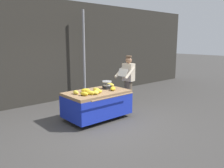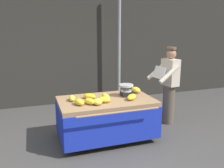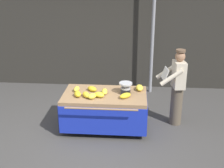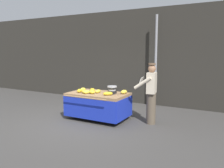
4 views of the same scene
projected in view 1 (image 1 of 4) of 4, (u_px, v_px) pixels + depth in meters
The scene contains 15 objects.
ground_plane at pixel (100, 125), 6.05m from camera, with size 60.00×60.00×0.00m, color #423F3D.
back_wall at pixel (44, 52), 8.04m from camera, with size 16.00×0.24×3.63m, color #2D2B26.
street_pole at pixel (84, 55), 8.57m from camera, with size 0.09×0.09×3.31m, color gray.
banana_cart at pixel (97, 99), 6.46m from camera, with size 1.79×1.26×0.80m.
weighing_scale at pixel (107, 85), 6.74m from camera, with size 0.28×0.28×0.24m.
banana_bunch_0 at pixel (90, 93), 6.03m from camera, with size 0.12×0.24×0.11m, color yellow.
banana_bunch_1 at pixel (96, 92), 6.06m from camera, with size 0.15×0.20×0.11m, color yellow.
banana_bunch_2 at pixel (76, 92), 6.09m from camera, with size 0.11×0.23×0.10m, color yellow.
banana_bunch_3 at pixel (96, 90), 6.42m from camera, with size 0.12×0.26×0.10m, color yellow.
banana_bunch_4 at pixel (84, 94), 5.93m from camera, with size 0.14×0.24×0.11m, color gold.
banana_bunch_5 at pixel (110, 85), 7.09m from camera, with size 0.16×0.28×0.11m, color yellow.
banana_bunch_6 at pixel (98, 91), 6.22m from camera, with size 0.16×0.23×0.11m, color yellow.
banana_bunch_7 at pixel (86, 90), 6.33m from camera, with size 0.14×0.25×0.10m, color gold.
banana_bunch_8 at pixel (113, 89), 6.57m from camera, with size 0.15×0.28×0.10m, color gold.
vendor_person at pixel (128, 81), 7.63m from camera, with size 0.62×0.57×1.71m.
Camera 1 is at (-3.52, -4.54, 2.22)m, focal length 36.71 mm.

